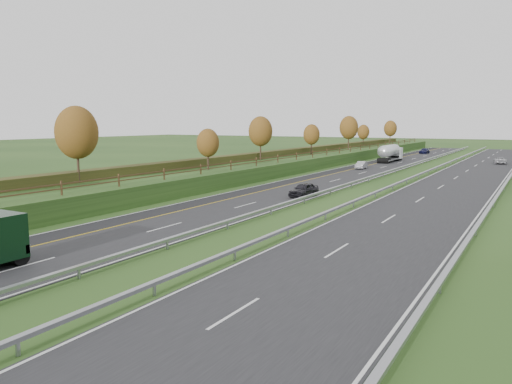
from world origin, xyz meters
TOP-DOWN VIEW (x-y plane):
  - ground at (8.00, 55.00)m, footprint 400.00×400.00m
  - near_carriageway at (0.00, 60.00)m, footprint 10.50×200.00m
  - far_carriageway at (16.50, 60.00)m, footprint 10.50×200.00m
  - hard_shoulder at (-3.75, 60.00)m, footprint 3.00×200.00m
  - lane_markings at (6.40, 59.88)m, footprint 26.75×200.00m
  - embankment_left at (-13.00, 60.00)m, footprint 12.00×200.00m
  - hedge_left at (-15.00, 60.00)m, footprint 2.20×180.00m
  - fence_left at (-8.50, 59.59)m, footprint 0.12×189.06m
  - median_barrier_near at (5.70, 60.00)m, footprint 0.32×200.00m
  - median_barrier_far at (10.80, 60.00)m, footprint 0.32×200.00m
  - outer_barrier_far at (22.30, 60.00)m, footprint 0.32×200.00m
  - trees_left at (-12.64, 56.63)m, footprint 6.64×164.30m
  - road_tanker at (-1.12, 96.12)m, footprint 2.40×11.22m
  - car_dark_near at (3.82, 42.96)m, footprint 2.10×4.49m
  - car_silver_mid at (-1.15, 77.67)m, footprint 1.69×4.06m
  - car_small_far at (-0.67, 127.33)m, footprint 2.10×4.70m
  - car_oncoming at (18.86, 101.39)m, footprint 2.71×4.94m

SIDE VIEW (x-z plane):
  - ground at x=8.00m, z-range 0.00..0.00m
  - near_carriageway at x=0.00m, z-range 0.00..0.04m
  - far_carriageway at x=16.50m, z-range 0.00..0.04m
  - hard_shoulder at x=-3.75m, z-range 0.00..0.04m
  - lane_markings at x=6.40m, z-range 0.04..0.05m
  - median_barrier_near at x=5.70m, z-range 0.26..0.97m
  - median_barrier_far at x=10.80m, z-range 0.26..0.97m
  - outer_barrier_far at x=22.30m, z-range 0.26..0.97m
  - car_silver_mid at x=-1.15m, z-range 0.04..1.34m
  - car_oncoming at x=18.86m, z-range 0.04..1.35m
  - car_small_far at x=-0.67m, z-range 0.04..1.38m
  - car_dark_near at x=3.82m, z-range 0.04..1.53m
  - embankment_left at x=-13.00m, z-range 0.00..2.00m
  - road_tanker at x=-1.12m, z-range 0.13..3.59m
  - hedge_left at x=-15.00m, z-range 2.00..3.10m
  - fence_left at x=-8.50m, z-range 2.13..3.33m
  - trees_left at x=-12.64m, z-range 2.53..10.20m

